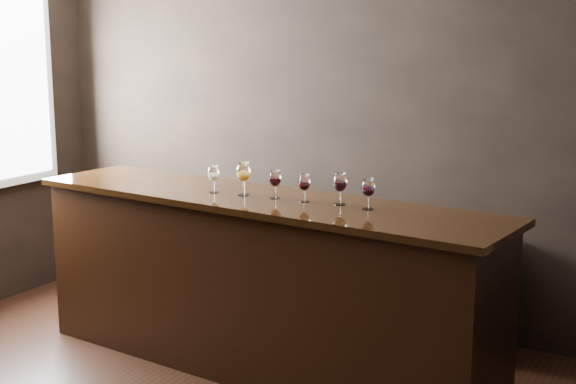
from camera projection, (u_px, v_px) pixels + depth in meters
The scene contains 10 objects.
room_shell at pixel (114, 103), 4.31m from camera, with size 5.02×4.52×2.81m.
bar_counter at pixel (259, 287), 5.21m from camera, with size 3.19×0.69×1.12m, color black.
bar_top at pixel (259, 200), 5.10m from camera, with size 3.30×0.77×0.04m, color black.
back_bar_shelf at pixel (349, 276), 5.98m from camera, with size 2.23×0.40×0.80m, color black.
glass_white at pixel (213, 174), 5.20m from camera, with size 0.08×0.08×0.18m.
glass_amber at pixel (244, 173), 5.12m from camera, with size 0.09×0.09×0.21m.
glass_red_a at pixel (275, 179), 5.02m from camera, with size 0.08×0.08×0.18m.
glass_red_b at pixel (304, 183), 4.92m from camera, with size 0.07×0.07×0.17m.
glass_red_c at pixel (340, 183), 4.83m from camera, with size 0.08×0.08×0.20m.
glass_red_d at pixel (368, 188), 4.71m from camera, with size 0.08×0.08×0.19m.
Camera 1 is at (2.69, -3.21, 2.18)m, focal length 50.00 mm.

